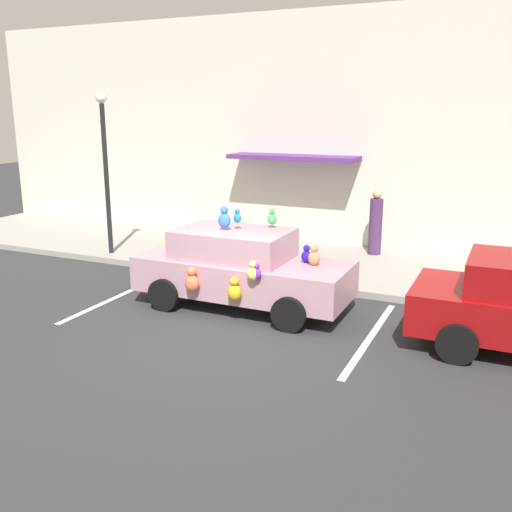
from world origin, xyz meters
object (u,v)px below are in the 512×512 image
object	(u,v)px
plush_covered_car	(241,268)
street_lamp_post	(105,157)
pedestrian_near_shopfront	(376,224)
teddy_bear_on_sidewalk	(233,252)

from	to	relation	value
plush_covered_car	street_lamp_post	size ratio (longest dim) A/B	1.03
street_lamp_post	pedestrian_near_shopfront	world-z (taller)	street_lamp_post
street_lamp_post	pedestrian_near_shopfront	size ratio (longest dim) A/B	2.42
street_lamp_post	teddy_bear_on_sidewalk	bearing A→B (deg)	4.89
plush_covered_car	teddy_bear_on_sidewalk	world-z (taller)	plush_covered_car
street_lamp_post	pedestrian_near_shopfront	xyz separation A→B (m)	(6.34, 2.77, -1.69)
teddy_bear_on_sidewalk	street_lamp_post	size ratio (longest dim) A/B	0.17
street_lamp_post	pedestrian_near_shopfront	bearing A→B (deg)	23.60
plush_covered_car	pedestrian_near_shopfront	size ratio (longest dim) A/B	2.49
teddy_bear_on_sidewalk	street_lamp_post	bearing A→B (deg)	-175.11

